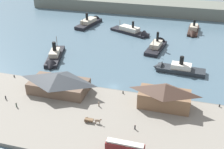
{
  "coord_description": "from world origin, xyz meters",
  "views": [
    {
      "loc": [
        23.71,
        -87.43,
        54.63
      ],
      "look_at": [
        -2.29,
        5.99,
        2.0
      ],
      "focal_mm": 43.61,
      "sensor_mm": 36.0,
      "label": 1
    }
  ],
  "objects_px": {
    "street_tram": "(125,147)",
    "mooring_post_center_west": "(14,76)",
    "horse_cart": "(93,120)",
    "pedestrian_by_tram": "(6,97)",
    "ferry_approaching_west": "(175,68)",
    "ferry_moored_east": "(54,58)",
    "ferry_moored_west": "(193,31)",
    "ferry_departing_north": "(134,32)",
    "mooring_post_center_east": "(123,92)",
    "ferry_approaching_east": "(91,22)",
    "ferry_shed_customs_shed": "(165,95)",
    "pedestrian_near_cart": "(99,104)",
    "ferry_outer_harbor": "(157,45)",
    "pedestrian_near_west_shed": "(16,105)",
    "mooring_post_east": "(219,106)",
    "pedestrian_walking_east": "(135,127)",
    "ferry_shed_central_terminal": "(59,82)"
  },
  "relations": [
    {
      "from": "mooring_post_center_east",
      "to": "ferry_shed_customs_shed",
      "type": "bearing_deg",
      "value": -14.94
    },
    {
      "from": "ferry_shed_customs_shed",
      "to": "pedestrian_near_west_shed",
      "type": "distance_m",
      "value": 49.84
    },
    {
      "from": "mooring_post_center_west",
      "to": "horse_cart",
      "type": "bearing_deg",
      "value": -25.36
    },
    {
      "from": "mooring_post_center_east",
      "to": "ferry_outer_harbor",
      "type": "distance_m",
      "value": 49.77
    },
    {
      "from": "horse_cart",
      "to": "pedestrian_near_cart",
      "type": "distance_m",
      "value": 8.92
    },
    {
      "from": "ferry_approaching_west",
      "to": "ferry_moored_east",
      "type": "bearing_deg",
      "value": -175.57
    },
    {
      "from": "horse_cart",
      "to": "pedestrian_near_west_shed",
      "type": "height_order",
      "value": "horse_cart"
    },
    {
      "from": "mooring_post_center_west",
      "to": "ferry_moored_west",
      "type": "bearing_deg",
      "value": 48.0
    },
    {
      "from": "pedestrian_by_tram",
      "to": "ferry_moored_east",
      "type": "bearing_deg",
      "value": 88.43
    },
    {
      "from": "ferry_approaching_west",
      "to": "ferry_outer_harbor",
      "type": "relative_size",
      "value": 1.0
    },
    {
      "from": "pedestrian_near_west_shed",
      "to": "ferry_moored_east",
      "type": "bearing_deg",
      "value": 97.78
    },
    {
      "from": "mooring_post_center_west",
      "to": "mooring_post_east",
      "type": "height_order",
      "value": "same"
    },
    {
      "from": "street_tram",
      "to": "mooring_post_center_west",
      "type": "distance_m",
      "value": 60.45
    },
    {
      "from": "pedestrian_near_west_shed",
      "to": "ferry_approaching_west",
      "type": "bearing_deg",
      "value": 40.91
    },
    {
      "from": "mooring_post_center_east",
      "to": "ferry_approaching_east",
      "type": "distance_m",
      "value": 85.99
    },
    {
      "from": "pedestrian_near_cart",
      "to": "pedestrian_by_tram",
      "type": "relative_size",
      "value": 1.09
    },
    {
      "from": "ferry_approaching_east",
      "to": "ferry_moored_east",
      "type": "distance_m",
      "value": 55.71
    },
    {
      "from": "pedestrian_near_cart",
      "to": "mooring_post_center_west",
      "type": "bearing_deg",
      "value": 165.51
    },
    {
      "from": "ferry_moored_west",
      "to": "ferry_departing_north",
      "type": "bearing_deg",
      "value": -161.22
    },
    {
      "from": "street_tram",
      "to": "pedestrian_walking_east",
      "type": "distance_m",
      "value": 10.83
    },
    {
      "from": "mooring_post_center_east",
      "to": "ferry_departing_north",
      "type": "height_order",
      "value": "ferry_departing_north"
    },
    {
      "from": "mooring_post_east",
      "to": "ferry_moored_west",
      "type": "bearing_deg",
      "value": 97.27
    },
    {
      "from": "pedestrian_near_west_shed",
      "to": "mooring_post_center_west",
      "type": "relative_size",
      "value": 1.97
    },
    {
      "from": "ferry_approaching_west",
      "to": "ferry_moored_east",
      "type": "height_order",
      "value": "ferry_moored_east"
    },
    {
      "from": "pedestrian_near_west_shed",
      "to": "ferry_outer_harbor",
      "type": "height_order",
      "value": "ferry_outer_harbor"
    },
    {
      "from": "mooring_post_center_east",
      "to": "ferry_moored_west",
      "type": "relative_size",
      "value": 0.04
    },
    {
      "from": "ferry_approaching_east",
      "to": "horse_cart",
      "type": "bearing_deg",
      "value": -70.28
    },
    {
      "from": "pedestrian_near_west_shed",
      "to": "mooring_post_east",
      "type": "distance_m",
      "value": 68.57
    },
    {
      "from": "ferry_approaching_west",
      "to": "ferry_approaching_east",
      "type": "height_order",
      "value": "ferry_approaching_east"
    },
    {
      "from": "mooring_post_center_east",
      "to": "ferry_departing_north",
      "type": "relative_size",
      "value": 0.03
    },
    {
      "from": "ferry_shed_customs_shed",
      "to": "ferry_approaching_east",
      "type": "distance_m",
      "value": 97.24
    },
    {
      "from": "ferry_shed_customs_shed",
      "to": "pedestrian_near_cart",
      "type": "xyz_separation_m",
      "value": [
        -21.07,
        -6.01,
        -3.55
      ]
    },
    {
      "from": "pedestrian_near_west_shed",
      "to": "ferry_departing_north",
      "type": "height_order",
      "value": "ferry_departing_north"
    },
    {
      "from": "street_tram",
      "to": "ferry_moored_west",
      "type": "height_order",
      "value": "ferry_moored_west"
    },
    {
      "from": "mooring_post_center_east",
      "to": "ferry_approaching_west",
      "type": "bearing_deg",
      "value": 56.12
    },
    {
      "from": "street_tram",
      "to": "mooring_post_east",
      "type": "distance_m",
      "value": 39.49
    },
    {
      "from": "pedestrian_near_cart",
      "to": "mooring_post_east",
      "type": "xyz_separation_m",
      "value": [
        39.36,
        10.63,
        -0.35
      ]
    },
    {
      "from": "horse_cart",
      "to": "pedestrian_by_tram",
      "type": "relative_size",
      "value": 3.51
    },
    {
      "from": "horse_cart",
      "to": "mooring_post_east",
      "type": "bearing_deg",
      "value": 26.85
    },
    {
      "from": "ferry_moored_east",
      "to": "ferry_outer_harbor",
      "type": "bearing_deg",
      "value": 32.85
    },
    {
      "from": "ferry_approaching_east",
      "to": "pedestrian_walking_east",
      "type": "bearing_deg",
      "value": -63.43
    },
    {
      "from": "pedestrian_near_cart",
      "to": "ferry_moored_west",
      "type": "bearing_deg",
      "value": 71.14
    },
    {
      "from": "pedestrian_near_west_shed",
      "to": "ferry_departing_north",
      "type": "relative_size",
      "value": 0.07
    },
    {
      "from": "ferry_shed_central_terminal",
      "to": "mooring_post_center_east",
      "type": "relative_size",
      "value": 23.87
    },
    {
      "from": "horse_cart",
      "to": "pedestrian_walking_east",
      "type": "relative_size",
      "value": 3.37
    },
    {
      "from": "ferry_shed_central_terminal",
      "to": "pedestrian_walking_east",
      "type": "height_order",
      "value": "ferry_shed_central_terminal"
    },
    {
      "from": "horse_cart",
      "to": "ferry_approaching_west",
      "type": "bearing_deg",
      "value": 63.43
    },
    {
      "from": "pedestrian_near_cart",
      "to": "pedestrian_by_tram",
      "type": "height_order",
      "value": "pedestrian_near_cart"
    },
    {
      "from": "ferry_departing_north",
      "to": "ferry_moored_east",
      "type": "relative_size",
      "value": 1.04
    },
    {
      "from": "pedestrian_near_cart",
      "to": "ferry_moored_west",
      "type": "height_order",
      "value": "ferry_moored_west"
    }
  ]
}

